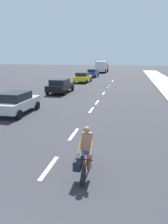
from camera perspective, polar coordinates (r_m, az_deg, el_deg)
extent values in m
plane|color=#2D2D33|center=(22.47, 4.60, 4.15)|extent=(160.00, 160.00, 0.00)
cube|color=white|center=(8.42, -9.18, -14.24)|extent=(0.16, 1.80, 0.01)
cube|color=white|center=(11.58, -2.74, -5.82)|extent=(0.16, 1.80, 0.01)
cube|color=white|center=(16.68, 1.95, 0.55)|extent=(0.16, 1.80, 0.01)
cube|color=white|center=(19.44, 3.42, 2.55)|extent=(0.16, 1.80, 0.01)
cube|color=white|center=(24.36, 5.19, 4.95)|extent=(0.16, 1.80, 0.01)
cube|color=white|center=(29.65, 6.44, 6.63)|extent=(0.16, 1.80, 0.01)
cube|color=white|center=(30.26, 6.56, 6.78)|extent=(0.16, 1.80, 0.01)
cube|color=white|center=(36.73, 7.55, 8.11)|extent=(0.16, 1.80, 0.01)
cylinder|color=black|center=(7.15, -0.19, -16.61)|extent=(0.05, 0.66, 0.66)
cylinder|color=red|center=(8.05, 1.38, -12.82)|extent=(0.05, 0.66, 0.66)
cube|color=black|center=(7.51, 0.65, -13.41)|extent=(0.04, 0.95, 0.04)
cylinder|color=black|center=(7.59, 0.96, -11.08)|extent=(0.03, 0.03, 0.48)
cube|color=black|center=(6.95, -0.05, -12.40)|extent=(0.56, 0.03, 0.03)
cube|color=#9E7051|center=(7.25, 0.79, -7.74)|extent=(0.34, 0.32, 0.63)
sphere|color=#9E7051|center=(7.05, 0.71, -4.68)|extent=(0.22, 0.22, 0.22)
cube|color=#2D51B7|center=(7.43, 0.86, -9.94)|extent=(0.32, 0.22, 0.28)
cube|color=black|center=(7.24, -1.55, -13.45)|extent=(0.24, 0.52, 0.32)
cylinder|color=#9E7051|center=(7.50, 1.69, -12.40)|extent=(0.11, 0.32, 0.62)
cylinder|color=#9E7051|center=(7.54, -0.14, -12.24)|extent=(0.11, 0.20, 0.63)
cylinder|color=#9E7051|center=(7.02, 2.00, -9.41)|extent=(0.09, 0.49, 0.41)
cylinder|color=#9E7051|center=(7.09, -1.22, -9.15)|extent=(0.09, 0.49, 0.41)
cube|color=#B7BABF|center=(16.25, -17.07, 2.02)|extent=(1.79, 4.12, 0.64)
cube|color=black|center=(15.97, -17.59, 3.97)|extent=(1.55, 2.15, 0.56)
cylinder|color=black|center=(17.93, -17.20, 1.93)|extent=(0.19, 0.64, 0.64)
cylinder|color=black|center=(17.14, -12.20, 1.70)|extent=(0.19, 0.64, 0.64)
cylinder|color=black|center=(14.74, -16.71, -0.67)|extent=(0.19, 0.64, 0.64)
cube|color=black|center=(24.52, -6.21, 6.61)|extent=(2.01, 4.59, 0.64)
cube|color=black|center=(24.23, -6.42, 7.94)|extent=(1.73, 2.40, 0.56)
cylinder|color=black|center=(26.34, -7.05, 6.32)|extent=(0.19, 0.64, 0.64)
cylinder|color=black|center=(25.75, -3.03, 6.22)|extent=(0.19, 0.64, 0.64)
cylinder|color=black|center=(23.49, -9.64, 5.23)|extent=(0.19, 0.64, 0.64)
cylinder|color=black|center=(22.82, -5.18, 5.11)|extent=(0.19, 0.64, 0.64)
cube|color=gold|center=(34.44, -0.30, 8.96)|extent=(2.09, 4.60, 0.64)
cube|color=black|center=(34.17, -0.40, 9.92)|extent=(1.77, 2.42, 0.56)
cylinder|color=black|center=(36.20, -1.15, 8.64)|extent=(0.21, 0.65, 0.64)
cylinder|color=black|center=(35.75, 1.82, 8.56)|extent=(0.21, 0.65, 0.64)
cylinder|color=black|center=(33.27, -2.57, 8.11)|extent=(0.21, 0.65, 0.64)
cylinder|color=black|center=(32.77, 0.64, 8.02)|extent=(0.21, 0.65, 0.64)
cube|color=#1E389E|center=(43.14, 2.29, 10.07)|extent=(1.89, 4.05, 0.64)
cube|color=black|center=(42.90, 2.24, 10.85)|extent=(1.58, 2.14, 0.56)
cylinder|color=black|center=(44.67, 1.62, 9.75)|extent=(0.22, 0.65, 0.64)
cylinder|color=black|center=(44.31, 3.75, 9.69)|extent=(0.22, 0.65, 0.64)
cylinder|color=black|center=(42.06, 0.75, 9.46)|extent=(0.22, 0.65, 0.64)
cylinder|color=black|center=(41.68, 3.00, 9.40)|extent=(0.22, 0.65, 0.64)
cube|color=maroon|center=(57.88, 5.09, 11.66)|extent=(2.48, 2.42, 1.40)
cube|color=silver|center=(54.91, 4.60, 11.99)|extent=(2.54, 4.24, 2.30)
cylinder|color=black|center=(57.99, 3.86, 10.95)|extent=(0.31, 0.91, 0.90)
cylinder|color=black|center=(57.62, 6.25, 10.88)|extent=(0.31, 0.91, 0.90)
cylinder|color=black|center=(54.16, 3.12, 10.71)|extent=(0.31, 0.91, 0.90)
cylinder|color=black|center=(53.77, 5.68, 10.63)|extent=(0.31, 0.91, 0.90)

